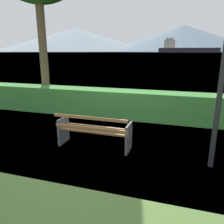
# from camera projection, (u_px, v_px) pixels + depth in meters

# --- Properties ---
(ground_plane) EXTENTS (1400.00, 1400.00, 0.00)m
(ground_plane) POSITION_uv_depth(u_px,v_px,m) (95.00, 146.00, 5.56)
(ground_plane) COLOR #4C6B33
(water_surface) EXTENTS (620.00, 620.00, 0.00)m
(water_surface) POSITION_uv_depth(u_px,v_px,m) (181.00, 53.00, 289.54)
(water_surface) COLOR slate
(water_surface) RESTS_ON ground_plane
(park_bench) EXTENTS (1.81, 0.59, 0.87)m
(park_bench) POSITION_uv_depth(u_px,v_px,m) (94.00, 131.00, 5.39)
(park_bench) COLOR olive
(park_bench) RESTS_ON ground_plane
(hedge_row) EXTENTS (13.40, 0.85, 0.96)m
(hedge_row) POSITION_uv_depth(u_px,v_px,m) (122.00, 104.00, 7.91)
(hedge_row) COLOR #387A33
(hedge_row) RESTS_ON ground_plane
(cargo_ship_large) EXTENTS (73.32, 15.28, 18.01)m
(cargo_ship_large) POSITION_uv_depth(u_px,v_px,m) (184.00, 48.00, 278.24)
(cargo_ship_large) COLOR #232328
(cargo_ship_large) RESTS_ON water_surface
(distant_hills) EXTENTS (903.36, 424.17, 71.84)m
(distant_hills) POSITION_uv_depth(u_px,v_px,m) (159.00, 38.00, 545.53)
(distant_hills) COLOR gray
(distant_hills) RESTS_ON ground_plane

